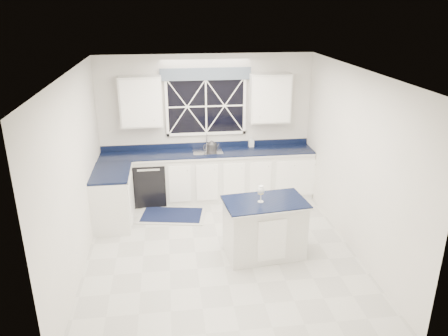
{
  "coord_description": "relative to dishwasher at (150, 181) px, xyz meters",
  "views": [
    {
      "loc": [
        -0.7,
        -5.75,
        3.56
      ],
      "look_at": [
        0.1,
        0.4,
        1.2
      ],
      "focal_mm": 35.0,
      "sensor_mm": 36.0,
      "label": 1
    }
  ],
  "objects": [
    {
      "name": "soap_bottle",
      "position": [
        1.96,
        0.22,
        0.63
      ],
      "size": [
        0.1,
        0.1,
        0.21
      ],
      "primitive_type": "imported",
      "rotation": [
        0.0,
        0.0,
        0.08
      ],
      "color": "silver",
      "rests_on": "countertop"
    },
    {
      "name": "window",
      "position": [
        1.1,
        0.25,
        1.42
      ],
      "size": [
        1.65,
        0.09,
        1.26
      ],
      "color": "black",
      "rests_on": "ground"
    },
    {
      "name": "back_wall",
      "position": [
        1.1,
        0.3,
        0.94
      ],
      "size": [
        4.0,
        0.1,
        2.7
      ],
      "primitive_type": "cube",
      "color": "silver",
      "rests_on": "ground"
    },
    {
      "name": "dishwasher",
      "position": [
        0.0,
        0.0,
        0.0
      ],
      "size": [
        0.6,
        0.58,
        0.82
      ],
      "primitive_type": "cube",
      "color": "black",
      "rests_on": "ground"
    },
    {
      "name": "rug",
      "position": [
        0.38,
        -0.68,
        -0.4
      ],
      "size": [
        1.28,
        0.91,
        0.02
      ],
      "rotation": [
        0.0,
        0.0,
        -0.18
      ],
      "color": "#A7A8A3",
      "rests_on": "ground"
    },
    {
      "name": "upper_cabinets",
      "position": [
        1.1,
        0.13,
        1.49
      ],
      "size": [
        3.1,
        0.34,
        0.9
      ],
      "color": "silver",
      "rests_on": "ground"
    },
    {
      "name": "island",
      "position": [
        1.73,
        -2.12,
        0.03
      ],
      "size": [
        1.24,
        0.83,
        0.87
      ],
      "rotation": [
        0.0,
        0.0,
        0.11
      ],
      "color": "silver",
      "rests_on": "ground"
    },
    {
      "name": "ground",
      "position": [
        1.1,
        -1.95,
        -0.41
      ],
      "size": [
        4.5,
        4.5,
        0.0
      ],
      "primitive_type": "plane",
      "color": "#A2A29D",
      "rests_on": "ground"
    },
    {
      "name": "wine_glass",
      "position": [
        1.66,
        -2.13,
        0.64
      ],
      "size": [
        0.1,
        0.1,
        0.25
      ],
      "color": "silver",
      "rests_on": "island"
    },
    {
      "name": "countertop",
      "position": [
        1.1,
        0.0,
        0.51
      ],
      "size": [
        3.98,
        0.64,
        0.04
      ],
      "primitive_type": "cube",
      "color": "black",
      "rests_on": "base_cabinets"
    },
    {
      "name": "faucet",
      "position": [
        1.1,
        0.19,
        0.69
      ],
      "size": [
        0.05,
        0.2,
        0.3
      ],
      "color": "silver",
      "rests_on": "countertop"
    },
    {
      "name": "kettle",
      "position": [
        1.17,
        0.01,
        0.63
      ],
      "size": [
        0.31,
        0.21,
        0.22
      ],
      "rotation": [
        0.0,
        0.0,
        0.09
      ],
      "color": "#323134",
      "rests_on": "countertop"
    },
    {
      "name": "base_cabinets",
      "position": [
        0.77,
        -0.17,
        0.04
      ],
      "size": [
        3.99,
        1.6,
        0.9
      ],
      "color": "silver",
      "rests_on": "ground"
    }
  ]
}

